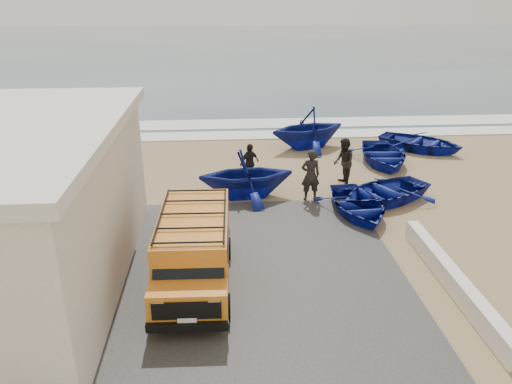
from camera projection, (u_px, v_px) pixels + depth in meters
name	position (u px, v px, depth m)	size (l,w,h in m)	color
ground	(252.00, 242.00, 15.34)	(160.00, 160.00, 0.00)	#977F58
slab	(182.00, 279.00, 13.35)	(12.00, 10.00, 0.05)	#413F3C
ocean	(225.00, 47.00, 67.08)	(180.00, 88.00, 0.01)	#385166
surf_line	(237.00, 136.00, 26.41)	(180.00, 1.60, 0.06)	white
surf_wash	(236.00, 124.00, 28.73)	(180.00, 2.20, 0.04)	white
parapet	(453.00, 281.00, 12.80)	(0.35, 6.00, 0.55)	silver
van	(194.00, 248.00, 12.79)	(1.94, 4.60, 1.95)	orange
boat_near_left	(357.00, 205.00, 17.10)	(2.49, 3.48, 0.72)	navy
boat_near_right	(384.00, 192.00, 18.13)	(2.70, 3.78, 0.78)	navy
boat_mid_left	(246.00, 174.00, 18.32)	(3.00, 3.47, 1.83)	navy
boat_mid_right	(383.00, 155.00, 22.11)	(2.81, 3.93, 0.81)	navy
boat_far_left	(308.00, 128.00, 24.12)	(3.30, 3.82, 2.01)	navy
boat_far_right	(421.00, 142.00, 23.93)	(2.81, 3.93, 0.81)	navy
fisherman_front	(311.00, 175.00, 18.07)	(0.70, 0.46, 1.93)	black
fisherman_middle	(344.00, 162.00, 19.49)	(0.92, 0.71, 1.89)	black
fisherman_back	(250.00, 163.00, 19.85)	(0.93, 0.39, 1.59)	black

